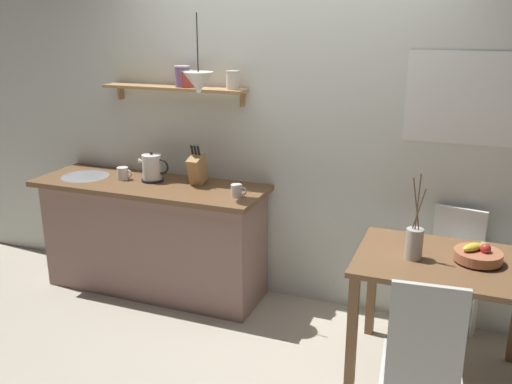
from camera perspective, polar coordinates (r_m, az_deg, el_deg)
ground_plane at (r=4.06m, az=0.04°, el=-14.07°), size 14.00×14.00×0.00m
back_wall at (r=4.09m, az=6.05°, el=6.47°), size 6.80×0.11×2.70m
kitchen_counter at (r=4.52m, az=-10.43°, el=-4.47°), size 1.83×0.63×0.91m
wall_shelf at (r=4.26m, az=-7.30°, el=10.95°), size 1.16×0.20×0.29m
dining_table at (r=3.50m, az=18.56°, el=-8.41°), size 1.01×0.76×0.77m
dining_chair_near at (r=2.89m, az=16.63°, el=-16.43°), size 0.42×0.45×1.01m
dining_chair_far at (r=3.99m, az=19.35°, el=-7.57°), size 0.45×0.48×0.91m
fruit_bowl at (r=3.47m, az=21.77°, el=-5.96°), size 0.27×0.27×0.12m
twig_vase at (r=3.37m, az=15.88°, el=-5.02°), size 0.10×0.10×0.52m
electric_kettle at (r=4.38m, az=-10.56°, el=2.42°), size 0.26×0.17×0.23m
knife_block at (r=4.22m, az=-6.03°, el=2.37°), size 0.10×0.20×0.32m
coffee_mug_by_sink at (r=4.48m, az=-13.44°, el=1.86°), size 0.13×0.09×0.10m
coffee_mug_spare at (r=3.94m, az=-1.97°, el=0.13°), size 0.12×0.08×0.09m
pendant_lamp at (r=3.86m, az=-5.90°, el=11.10°), size 0.20×0.20×0.52m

